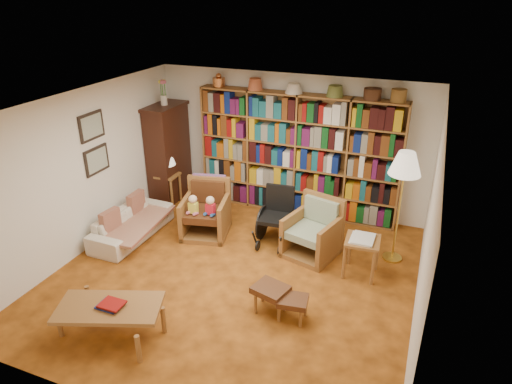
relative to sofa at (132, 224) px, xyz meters
The scene contains 23 objects.
floor 2.10m from the sofa, 11.32° to the right, with size 5.00×5.00×0.00m, color #BC651C.
ceiling 3.08m from the sofa, 11.32° to the right, with size 5.00×5.00×0.00m, color white.
wall_back 3.10m from the sofa, 45.55° to the left, with size 5.00×5.00×0.00m, color white.
wall_front 3.70m from the sofa, 54.84° to the right, with size 5.00×5.00×0.00m, color white.
wall_left 1.19m from the sofa, 137.63° to the right, with size 5.00×5.00×0.00m, color white.
wall_right 4.68m from the sofa, ahead, with size 5.00×5.00×0.00m, color white.
bookshelf 3.10m from the sofa, 40.45° to the left, with size 3.60×0.30×2.42m.
curio_cabinet 1.76m from the sofa, 97.35° to the left, with size 0.50×0.95×2.40m.
framed_pictures 1.46m from the sofa, 165.54° to the right, with size 0.03×0.52×0.97m.
sofa is the anchor object (origin of this frame).
sofa_throw 0.08m from the sofa, ahead, with size 0.79×1.48×0.04m, color #C0AD8C.
cushion_left 0.43m from the sofa, 110.38° to the left, with size 0.12×0.37×0.37m, color maroon.
cushion_right 0.43m from the sofa, 110.38° to the right, with size 0.11×0.36×0.36m, color maroon.
side_table_lamp 1.36m from the sofa, 94.28° to the left, with size 0.41×0.41×0.60m.
table_lamp 1.50m from the sofa, 94.28° to the left, with size 0.34×0.34×0.46m.
armchair_leather 1.28m from the sofa, 29.49° to the left, with size 0.91×0.93×0.94m.
armchair_sage 3.01m from the sofa, 12.68° to the left, with size 0.92×0.93×0.91m.
wheelchair 2.43m from the sofa, 18.06° to the left, with size 0.55×0.76×0.96m.
floor_lamp 4.43m from the sofa, 12.44° to the left, with size 0.46×0.46×1.75m.
side_table_papers 3.76m from the sofa, ahead, with size 0.51×0.51×0.61m.
footstool_a 2.96m from the sofa, 18.36° to the right, with size 0.51×0.46×0.36m.
footstool_b 3.28m from the sofa, 17.60° to the right, with size 0.41×0.36×0.32m.
coffee_table 2.38m from the sofa, 60.16° to the right, with size 1.35×0.99×0.48m.
Camera 1 is at (2.35, -5.03, 3.89)m, focal length 32.00 mm.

